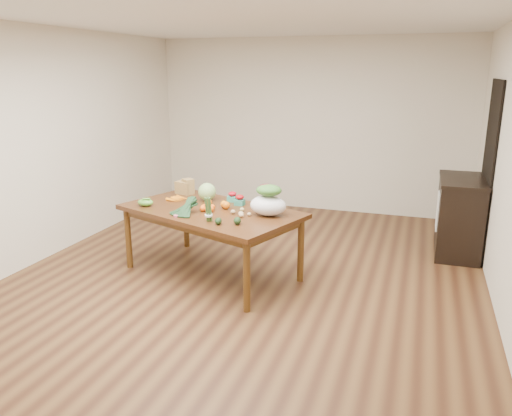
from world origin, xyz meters
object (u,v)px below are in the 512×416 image
(asparagus_bundle, at_px, (208,209))
(salad_bag, at_px, (268,202))
(dining_table, at_px, (212,242))
(cabinet, at_px, (459,216))
(paper_bag, at_px, (184,186))
(mandarin_cluster, at_px, (208,206))
(cabbage, at_px, (207,192))
(kale_bunch, at_px, (183,207))

(asparagus_bundle, relative_size, salad_bag, 0.66)
(dining_table, xyz_separation_m, cabinet, (2.61, 1.61, 0.10))
(dining_table, xyz_separation_m, paper_bag, (-0.58, 0.54, 0.47))
(mandarin_cluster, xyz_separation_m, salad_bag, (0.67, 0.03, 0.10))
(cabbage, relative_size, kale_bunch, 0.51)
(cabbage, bearing_deg, asparagus_bundle, -64.95)
(paper_bag, bearing_deg, cabbage, -28.02)
(dining_table, bearing_deg, asparagus_bundle, -48.78)
(mandarin_cluster, bearing_deg, salad_bag, 2.15)
(cabbage, distance_m, salad_bag, 0.92)
(dining_table, relative_size, paper_bag, 7.33)
(kale_bunch, height_order, salad_bag, salad_bag)
(salad_bag, bearing_deg, paper_bag, 155.43)
(cabbage, xyz_separation_m, salad_bag, (0.84, -0.36, 0.04))
(cabinet, distance_m, asparagus_bundle, 3.21)
(cabbage, relative_size, salad_bag, 0.54)
(dining_table, distance_m, salad_bag, 0.84)
(paper_bag, relative_size, salad_bag, 0.69)
(paper_bag, relative_size, kale_bunch, 0.65)
(asparagus_bundle, bearing_deg, cabinet, 59.69)
(kale_bunch, bearing_deg, cabinet, 54.18)
(cabbage, bearing_deg, kale_bunch, -89.64)
(paper_bag, bearing_deg, salad_bag, -24.57)
(salad_bag, bearing_deg, cabinet, 39.94)
(mandarin_cluster, xyz_separation_m, asparagus_bundle, (0.18, -0.37, 0.08))
(paper_bag, xyz_separation_m, mandarin_cluster, (0.57, -0.59, -0.04))
(asparagus_bundle, bearing_deg, dining_table, 131.22)
(cabinet, distance_m, paper_bag, 3.38)
(paper_bag, bearing_deg, dining_table, -42.98)
(paper_bag, height_order, asparagus_bundle, asparagus_bundle)
(cabinet, distance_m, salad_bag, 2.58)
(paper_bag, relative_size, cabbage, 1.28)
(dining_table, relative_size, salad_bag, 5.06)
(mandarin_cluster, bearing_deg, asparagus_bundle, -64.61)
(asparagus_bundle, distance_m, salad_bag, 0.63)
(paper_bag, relative_size, asparagus_bundle, 1.04)
(kale_bunch, bearing_deg, cabbage, 110.29)
(dining_table, relative_size, asparagus_bundle, 7.65)
(paper_bag, height_order, cabbage, cabbage)
(cabinet, xyz_separation_m, asparagus_bundle, (-2.44, -2.03, 0.40))
(kale_bunch, xyz_separation_m, asparagus_bundle, (0.35, -0.13, 0.05))
(cabinet, height_order, kale_bunch, cabinet)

